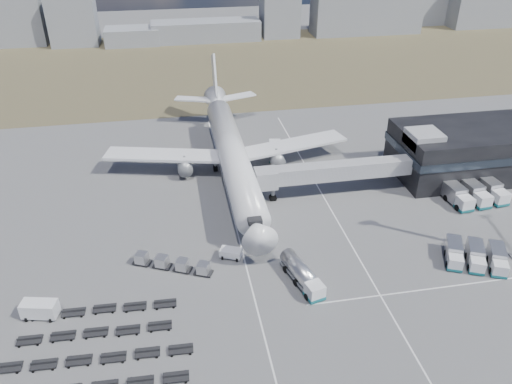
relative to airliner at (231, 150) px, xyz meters
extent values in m
plane|color=#565659|center=(0.00, -32.38, -5.29)|extent=(420.00, 420.00, 0.00)
cube|color=#453F29|center=(0.00, 77.62, -5.29)|extent=(420.00, 90.00, 0.01)
cube|color=silver|center=(-2.00, -27.38, -5.29)|extent=(0.25, 110.00, 0.01)
cube|color=silver|center=(16.00, -27.38, -5.29)|extent=(0.25, 110.00, 0.01)
cube|color=silver|center=(25.00, -40.38, -5.29)|extent=(40.00, 0.25, 0.01)
cube|color=black|center=(48.00, -8.38, -0.29)|extent=(30.00, 16.00, 10.00)
cube|color=#262D38|center=(48.00, -8.38, 0.91)|extent=(30.40, 16.40, 1.60)
cube|color=#939399|center=(36.00, -10.38, 4.21)|extent=(6.00, 6.00, 3.00)
cube|color=#939399|center=(18.10, -11.88, -0.19)|extent=(29.80, 3.00, 3.00)
cube|color=#939399|center=(4.70, -12.38, -0.19)|extent=(4.00, 3.60, 3.40)
cylinder|color=slate|center=(6.20, -11.88, -2.74)|extent=(0.70, 0.70, 5.10)
cylinder|color=black|center=(6.20, -11.88, -4.84)|extent=(1.40, 0.90, 1.40)
cylinder|color=silver|center=(0.00, -2.38, 0.01)|extent=(5.60, 48.00, 5.60)
cone|color=silver|center=(0.00, -28.88, 0.01)|extent=(5.60, 5.00, 5.60)
cone|color=silver|center=(0.00, 25.62, 0.81)|extent=(5.60, 8.00, 5.60)
cube|color=black|center=(0.00, -26.88, 0.81)|extent=(2.20, 2.00, 0.80)
cube|color=silver|center=(-13.00, 2.62, -1.19)|extent=(25.59, 11.38, 0.50)
cube|color=silver|center=(13.00, 2.62, -1.19)|extent=(25.59, 11.38, 0.50)
cylinder|color=slate|center=(-9.50, 0.62, -2.89)|extent=(3.00, 5.00, 3.00)
cylinder|color=slate|center=(9.50, 0.62, -2.89)|extent=(3.00, 5.00, 3.00)
cube|color=silver|center=(-5.50, 27.62, 1.21)|extent=(9.49, 5.63, 0.35)
cube|color=silver|center=(5.50, 27.62, 1.21)|extent=(9.49, 5.63, 0.35)
cube|color=silver|center=(0.00, 28.62, 6.51)|extent=(0.50, 9.06, 11.45)
cylinder|color=slate|center=(0.00, -23.38, -4.04)|extent=(0.50, 0.50, 2.50)
cylinder|color=slate|center=(-3.20, 1.62, -4.04)|extent=(0.60, 0.60, 2.50)
cylinder|color=slate|center=(3.20, 1.62, -4.04)|extent=(0.60, 0.60, 2.50)
cylinder|color=black|center=(0.00, -23.38, -4.79)|extent=(0.50, 1.20, 1.20)
cube|color=gray|center=(-44.43, 113.75, 3.54)|extent=(17.22, 12.00, 17.66)
cube|color=gray|center=(-23.11, 110.21, -2.18)|extent=(20.31, 12.00, 6.22)
cube|color=gray|center=(5.37, 111.14, -1.51)|extent=(42.26, 12.00, 7.57)
cube|color=gray|center=(35.37, 112.78, 3.78)|extent=(14.66, 12.00, 18.14)
cube|color=gray|center=(71.62, 111.56, 6.46)|extent=(44.88, 12.00, 23.51)
cube|color=gray|center=(104.38, 124.41, 0.47)|extent=(19.38, 12.00, 11.53)
cube|color=gray|center=(125.38, 114.62, 3.96)|extent=(27.64, 12.00, 18.51)
cube|color=silver|center=(6.43, -39.22, -3.87)|extent=(2.87, 2.87, 2.26)
cube|color=#125D65|center=(6.43, -39.22, -4.75)|extent=(2.99, 2.99, 0.49)
cylinder|color=#BBBBC0|center=(5.24, -34.55, -3.42)|extent=(4.20, 7.76, 2.46)
cube|color=slate|center=(5.24, -34.55, -4.55)|extent=(4.11, 7.73, 0.34)
cylinder|color=black|center=(5.61, -35.98, -4.80)|extent=(2.75, 1.68, 1.08)
cube|color=silver|center=(-4.00, -27.70, -4.53)|extent=(3.87, 3.11, 1.52)
cube|color=silver|center=(-31.33, -35.94, -4.04)|extent=(5.11, 3.15, 2.50)
cube|color=silver|center=(10.36, 5.47, -3.63)|extent=(3.54, 6.56, 2.90)
cube|color=#125D65|center=(10.36, 5.47, -4.83)|extent=(3.66, 6.68, 0.47)
cube|color=silver|center=(29.50, -36.73, -4.07)|extent=(2.81, 2.76, 2.06)
cube|color=#125D65|center=(29.50, -36.73, -4.87)|extent=(2.93, 2.89, 0.42)
cube|color=#BBBBC0|center=(30.85, -33.74, -3.70)|extent=(3.82, 4.85, 2.44)
cube|color=silver|center=(32.40, -38.04, -4.07)|extent=(2.81, 2.76, 2.06)
cube|color=#125D65|center=(32.40, -38.04, -4.87)|extent=(2.93, 2.89, 0.42)
cube|color=#BBBBC0|center=(33.75, -35.05, -3.70)|extent=(3.82, 4.85, 2.44)
cube|color=silver|center=(35.31, -39.35, -4.07)|extent=(2.81, 2.76, 2.06)
cube|color=#125D65|center=(35.31, -39.35, -4.87)|extent=(2.93, 2.89, 0.42)
cube|color=#BBBBC0|center=(36.65, -36.36, -3.70)|extent=(3.82, 4.85, 2.44)
cube|color=silver|center=(39.82, -21.67, -3.84)|extent=(2.77, 2.67, 2.46)
cube|color=#125D65|center=(39.82, -21.67, -4.79)|extent=(2.90, 2.79, 0.50)
cube|color=#BBBBC0|center=(39.48, -17.77, -3.39)|extent=(3.12, 5.36, 2.91)
cube|color=silver|center=(43.60, -21.34, -3.84)|extent=(2.77, 2.67, 2.46)
cube|color=#125D65|center=(43.60, -21.34, -4.79)|extent=(2.90, 2.79, 0.50)
cube|color=#BBBBC0|center=(43.27, -17.44, -3.39)|extent=(3.12, 5.36, 2.91)
cube|color=silver|center=(47.39, -21.01, -3.84)|extent=(2.77, 2.67, 2.46)
cube|color=#125D65|center=(47.39, -21.01, -4.79)|extent=(2.90, 2.79, 0.50)
cube|color=#BBBBC0|center=(47.05, -17.11, -3.39)|extent=(3.12, 5.36, 2.91)
cube|color=black|center=(-17.90, -26.84, -4.98)|extent=(3.20, 2.67, 0.19)
cube|color=#BBBBC0|center=(-17.90, -26.84, -4.08)|extent=(2.24, 2.24, 1.58)
cube|color=black|center=(-14.83, -28.24, -4.98)|extent=(3.20, 2.67, 0.19)
cube|color=#BBBBC0|center=(-14.83, -28.24, -4.08)|extent=(2.24, 2.24, 1.58)
cube|color=black|center=(-11.76, -29.64, -4.98)|extent=(3.20, 2.67, 0.19)
cube|color=#BBBBC0|center=(-11.76, -29.64, -4.08)|extent=(2.24, 2.24, 1.58)
cube|color=black|center=(-8.68, -31.04, -4.98)|extent=(3.20, 2.67, 0.19)
cube|color=#BBBBC0|center=(-8.68, -31.04, -4.08)|extent=(2.24, 2.24, 1.58)
cube|color=black|center=(-23.86, -44.99, -4.92)|extent=(24.98, 2.52, 0.75)
cube|color=black|center=(-23.69, -40.63, -4.92)|extent=(20.83, 2.36, 0.75)
cube|color=black|center=(-23.52, -36.27, -4.92)|extent=(20.83, 2.36, 0.75)
camera|label=1|loc=(-11.39, -90.38, 44.38)|focal=35.00mm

